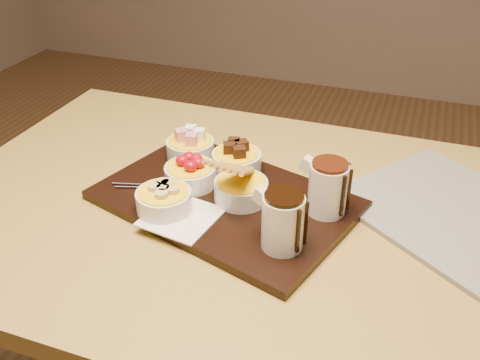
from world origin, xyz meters
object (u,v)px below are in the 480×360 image
(bowl_strawberries, at_px, (191,175))
(pitcher_dark_chocolate, at_px, (283,222))
(dining_table, at_px, (246,249))
(newspaper, at_px, (460,217))
(pitcher_milk_chocolate, at_px, (328,189))
(serving_board, at_px, (225,200))

(bowl_strawberries, height_order, pitcher_dark_chocolate, pitcher_dark_chocolate)
(dining_table, height_order, newspaper, newspaper)
(bowl_strawberries, relative_size, newspaper, 0.26)
(newspaper, bearing_deg, dining_table, -129.95)
(pitcher_milk_chocolate, bearing_deg, pitcher_dark_chocolate, -94.40)
(pitcher_milk_chocolate, bearing_deg, serving_board, -158.20)
(dining_table, distance_m, bowl_strawberries, 0.18)
(serving_board, xyz_separation_m, pitcher_milk_chocolate, (0.19, 0.02, 0.06))
(pitcher_dark_chocolate, bearing_deg, pitcher_milk_chocolate, 85.60)
(pitcher_dark_chocolate, distance_m, newspaper, 0.35)
(dining_table, relative_size, pitcher_milk_chocolate, 12.73)
(bowl_strawberries, bearing_deg, newspaper, 9.34)
(pitcher_dark_chocolate, bearing_deg, dining_table, 149.31)
(dining_table, xyz_separation_m, serving_board, (-0.04, -0.00, 0.11))
(dining_table, xyz_separation_m, pitcher_dark_chocolate, (0.10, -0.11, 0.16))
(serving_board, distance_m, pitcher_dark_chocolate, 0.18)
(bowl_strawberries, height_order, pitcher_milk_chocolate, pitcher_milk_chocolate)
(serving_board, relative_size, pitcher_dark_chocolate, 4.88)
(dining_table, height_order, bowl_strawberries, bowl_strawberries)
(serving_board, bearing_deg, pitcher_dark_chocolate, -19.98)
(bowl_strawberries, xyz_separation_m, pitcher_dark_chocolate, (0.22, -0.12, 0.03))
(dining_table, relative_size, serving_board, 2.61)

